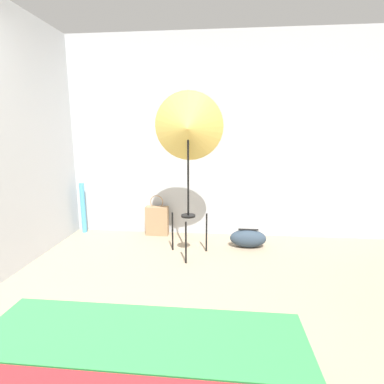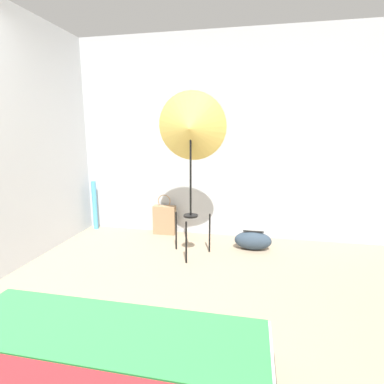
{
  "view_description": "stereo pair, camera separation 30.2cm",
  "coord_description": "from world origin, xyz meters",
  "px_view_note": "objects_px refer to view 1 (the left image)",
  "views": [
    {
      "loc": [
        0.66,
        -1.4,
        1.39
      ],
      "look_at": [
        0.36,
        1.54,
        0.78
      ],
      "focal_mm": 28.0,
      "sensor_mm": 36.0,
      "label": 1
    },
    {
      "loc": [
        0.96,
        -1.36,
        1.39
      ],
      "look_at": [
        0.36,
        1.54,
        0.78
      ],
      "focal_mm": 28.0,
      "sensor_mm": 36.0,
      "label": 2
    }
  ],
  "objects_px": {
    "tote_bag": "(157,220)",
    "duffel_bag": "(248,238)",
    "photo_umbrella": "(188,129)",
    "paper_roll": "(83,208)"
  },
  "relations": [
    {
      "from": "tote_bag",
      "to": "duffel_bag",
      "type": "bearing_deg",
      "value": -15.1
    },
    {
      "from": "photo_umbrella",
      "to": "tote_bag",
      "type": "bearing_deg",
      "value": 128.62
    },
    {
      "from": "tote_bag",
      "to": "paper_roll",
      "type": "height_order",
      "value": "paper_roll"
    },
    {
      "from": "photo_umbrella",
      "to": "paper_roll",
      "type": "bearing_deg",
      "value": 157.77
    },
    {
      "from": "duffel_bag",
      "to": "paper_roll",
      "type": "distance_m",
      "value": 2.26
    },
    {
      "from": "photo_umbrella",
      "to": "tote_bag",
      "type": "distance_m",
      "value": 1.44
    },
    {
      "from": "tote_bag",
      "to": "paper_roll",
      "type": "relative_size",
      "value": 0.79
    },
    {
      "from": "tote_bag",
      "to": "duffel_bag",
      "type": "distance_m",
      "value": 1.24
    },
    {
      "from": "duffel_bag",
      "to": "paper_roll",
      "type": "height_order",
      "value": "paper_roll"
    },
    {
      "from": "photo_umbrella",
      "to": "duffel_bag",
      "type": "height_order",
      "value": "photo_umbrella"
    }
  ]
}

